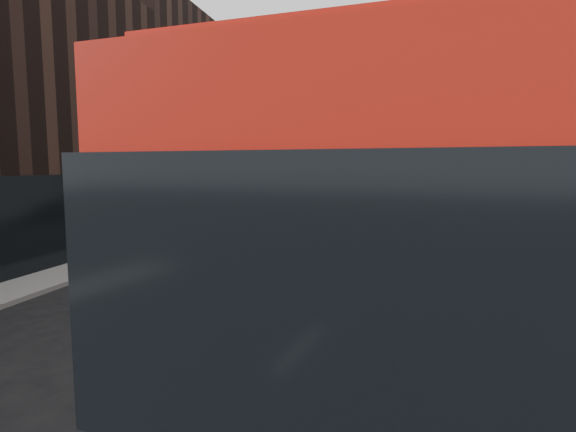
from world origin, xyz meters
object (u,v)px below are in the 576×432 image
Objects in this scene: red_bus at (438,266)px; car_c at (387,218)px; car_a at (368,250)px; car_b at (392,218)px; street_lamp at (172,162)px; grey_bus at (374,187)px.

car_c is (-1.09, 21.34, -1.72)m from red_bus.
car_a is 11.63m from car_b.
street_lamp is at bearing -143.49° from car_b.
grey_bus is 15.76m from car_b.
car_a is at bearing 104.54° from red_bus.
car_b is (-0.78, 21.96, -1.74)m from red_bus.
car_b is at bearing -87.75° from grey_bus.
car_b is at bearing 29.90° from street_lamp.
car_c is (-0.31, -0.62, 0.02)m from car_b.
red_bus is 37.66m from grey_bus.
car_b is (0.80, 11.60, -0.02)m from car_a.
grey_bus is 16.34m from car_c.
car_a is (10.71, -4.98, -3.44)m from street_lamp.
grey_bus reaches higher than car_c.
car_a is at bearing -24.93° from street_lamp.
car_b is (1.87, -15.60, -1.19)m from grey_bus.
red_bus reaches higher than grey_bus.
street_lamp is 13.16m from car_c.
car_a is 0.99× the size of car_b.
red_bus is at bearing -81.78° from car_c.
street_lamp is at bearing -146.52° from car_c.
car_c is (1.56, -16.22, -1.17)m from grey_bus.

